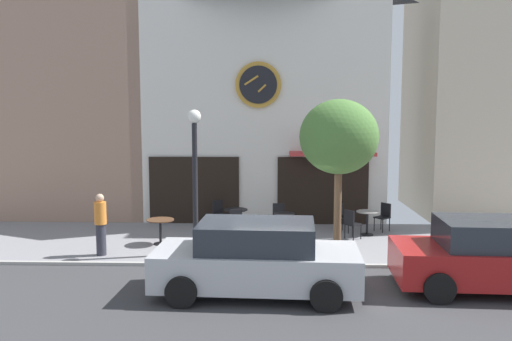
{
  "coord_description": "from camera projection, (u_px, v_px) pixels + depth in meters",
  "views": [
    {
      "loc": [
        -0.25,
        -12.81,
        3.88
      ],
      "look_at": [
        -0.72,
        2.55,
        2.13
      ],
      "focal_mm": 37.1,
      "sensor_mm": 36.0,
      "label": 1
    }
  ],
  "objects": [
    {
      "name": "cafe_table_center",
      "position": [
        160.0,
        226.0,
        15.33
      ],
      "size": [
        0.8,
        0.8,
        0.73
      ],
      "color": "black",
      "rests_on": "ground_plane"
    },
    {
      "name": "cafe_table_leftmost",
      "position": [
        236.0,
        215.0,
        16.98
      ],
      "size": [
        0.74,
        0.74,
        0.72
      ],
      "color": "black",
      "rests_on": "ground_plane"
    },
    {
      "name": "street_tree",
      "position": [
        339.0,
        138.0,
        13.68
      ],
      "size": [
        2.05,
        1.84,
        4.17
      ],
      "color": "brown",
      "rests_on": "ground_plane"
    },
    {
      "name": "clock_building",
      "position": [
        259.0,
        72.0,
        18.8
      ],
      "size": [
        8.8,
        3.64,
        10.05
      ],
      "color": "silver",
      "rests_on": "ground_plane"
    },
    {
      "name": "cafe_chair_left_end",
      "position": [
        343.0,
        215.0,
        16.94
      ],
      "size": [
        0.55,
        0.55,
        0.9
      ],
      "color": "black",
      "rests_on": "ground_plane"
    },
    {
      "name": "parked_car_red",
      "position": [
        496.0,
        256.0,
        11.36
      ],
      "size": [
        4.38,
        2.18,
        1.55
      ],
      "color": "maroon",
      "rests_on": "ground_plane"
    },
    {
      "name": "cafe_table_near_door",
      "position": [
        285.0,
        221.0,
        16.18
      ],
      "size": [
        0.65,
        0.65,
        0.74
      ],
      "color": "black",
      "rests_on": "ground_plane"
    },
    {
      "name": "neighbor_building_right",
      "position": [
        494.0,
        56.0,
        19.75
      ],
      "size": [
        5.64,
        4.93,
        11.77
      ],
      "color": "beige",
      "rests_on": "ground_plane"
    },
    {
      "name": "neighbor_building_left",
      "position": [
        58.0,
        48.0,
        19.43
      ],
      "size": [
        6.85,
        3.36,
        12.3
      ],
      "color": "#9E7A66",
      "rests_on": "ground_plane"
    },
    {
      "name": "cafe_chair_near_lamp",
      "position": [
        235.0,
        221.0,
        16.13
      ],
      "size": [
        0.49,
        0.49,
        0.9
      ],
      "color": "black",
      "rests_on": "ground_plane"
    },
    {
      "name": "street_lamp",
      "position": [
        195.0,
        182.0,
        14.12
      ],
      "size": [
        0.36,
        0.36,
        3.9
      ],
      "color": "black",
      "rests_on": "ground_plane"
    },
    {
      "name": "cafe_chair_facing_street",
      "position": [
        351.0,
        222.0,
        15.91
      ],
      "size": [
        0.56,
        0.56,
        0.9
      ],
      "color": "black",
      "rests_on": "ground_plane"
    },
    {
      "name": "pedestrian_orange",
      "position": [
        101.0,
        224.0,
        14.13
      ],
      "size": [
        0.45,
        0.45,
        1.67
      ],
      "color": "#2D2D38",
      "rests_on": "ground_plane"
    },
    {
      "name": "cafe_chair_facing_wall",
      "position": [
        219.0,
        212.0,
        17.54
      ],
      "size": [
        0.56,
        0.56,
        0.9
      ],
      "color": "black",
      "rests_on": "ground_plane"
    },
    {
      "name": "cafe_table_center_left",
      "position": [
        367.0,
        218.0,
        16.46
      ],
      "size": [
        0.68,
        0.68,
        0.76
      ],
      "color": "black",
      "rests_on": "ground_plane"
    },
    {
      "name": "cafe_chair_corner",
      "position": [
        384.0,
        215.0,
        17.03
      ],
      "size": [
        0.56,
        0.56,
        0.9
      ],
      "color": "black",
      "rests_on": "ground_plane"
    },
    {
      "name": "parked_car_silver",
      "position": [
        257.0,
        259.0,
        11.16
      ],
      "size": [
        4.38,
        2.18,
        1.55
      ],
      "color": "#B7BABF",
      "rests_on": "ground_plane"
    },
    {
      "name": "ground_plane",
      "position": [
        282.0,
        278.0,
        12.35
      ],
      "size": [
        26.5,
        11.83,
        0.13
      ],
      "color": "gray"
    },
    {
      "name": "cafe_chair_curbside",
      "position": [
        279.0,
        215.0,
        16.95
      ],
      "size": [
        0.4,
        0.4,
        0.9
      ],
      "color": "black",
      "rests_on": "ground_plane"
    }
  ]
}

